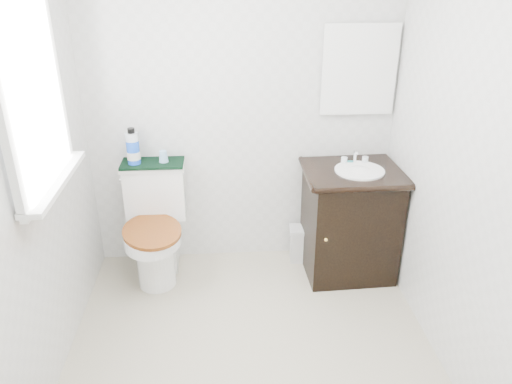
{
  "coord_description": "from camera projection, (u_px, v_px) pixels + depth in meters",
  "views": [
    {
      "loc": [
        -0.14,
        -2.23,
        2.15
      ],
      "look_at": [
        0.07,
        0.75,
        0.75
      ],
      "focal_mm": 35.0,
      "sensor_mm": 36.0,
      "label": 1
    }
  ],
  "objects": [
    {
      "name": "towel",
      "position": [
        152.0,
        163.0,
        3.52
      ],
      "size": [
        0.44,
        0.22,
        0.02
      ],
      "primitive_type": "cube",
      "color": "black",
      "rests_on": "toilet"
    },
    {
      "name": "window",
      "position": [
        30.0,
        93.0,
        2.43
      ],
      "size": [
        0.02,
        0.7,
        0.9
      ],
      "primitive_type": "cube",
      "color": "white",
      "rests_on": "wall_left"
    },
    {
      "name": "toilet",
      "position": [
        156.0,
        230.0,
        3.61
      ],
      "size": [
        0.49,
        0.67,
        0.82
      ],
      "color": "white",
      "rests_on": "floor"
    },
    {
      "name": "soap_bar",
      "position": [
        351.0,
        162.0,
        3.56
      ],
      "size": [
        0.07,
        0.05,
        0.02
      ],
      "primitive_type": "ellipsoid",
      "color": "teal",
      "rests_on": "vanity"
    },
    {
      "name": "wall_front",
      "position": [
        280.0,
        347.0,
        1.34
      ],
      "size": [
        2.4,
        0.0,
        2.4
      ],
      "primitive_type": "plane",
      "rotation": [
        -1.57,
        0.0,
        0.0
      ],
      "color": "silver",
      "rests_on": "ground"
    },
    {
      "name": "wall_right",
      "position": [
        471.0,
        167.0,
        2.49
      ],
      "size": [
        0.0,
        2.4,
        2.4
      ],
      "primitive_type": "plane",
      "rotation": [
        1.57,
        0.0,
        -1.57
      ],
      "color": "silver",
      "rests_on": "ground"
    },
    {
      "name": "trash_bin",
      "position": [
        302.0,
        243.0,
        3.86
      ],
      "size": [
        0.2,
        0.17,
        0.28
      ],
      "color": "silver",
      "rests_on": "floor"
    },
    {
      "name": "floor",
      "position": [
        253.0,
        361.0,
        2.94
      ],
      "size": [
        2.4,
        2.4,
        0.0
      ],
      "primitive_type": "plane",
      "color": "beige",
      "rests_on": "ground"
    },
    {
      "name": "wall_left",
      "position": [
        20.0,
        180.0,
        2.35
      ],
      "size": [
        0.0,
        2.4,
        2.4
      ],
      "primitive_type": "plane",
      "rotation": [
        1.57,
        0.0,
        1.57
      ],
      "color": "silver",
      "rests_on": "ground"
    },
    {
      "name": "cup",
      "position": [
        163.0,
        156.0,
        3.51
      ],
      "size": [
        0.07,
        0.07,
        0.08
      ],
      "primitive_type": "cone",
      "color": "#8ABBE2",
      "rests_on": "towel"
    },
    {
      "name": "mirror",
      "position": [
        359.0,
        70.0,
        3.43
      ],
      "size": [
        0.5,
        0.02,
        0.6
      ],
      "primitive_type": "cube",
      "color": "silver",
      "rests_on": "wall_back"
    },
    {
      "name": "vanity",
      "position": [
        350.0,
        219.0,
        3.62
      ],
      "size": [
        0.68,
        0.59,
        0.92
      ],
      "color": "black",
      "rests_on": "floor"
    },
    {
      "name": "mouthwash_bottle",
      "position": [
        133.0,
        148.0,
        3.45
      ],
      "size": [
        0.09,
        0.09,
        0.26
      ],
      "color": "blue",
      "rests_on": "towel"
    },
    {
      "name": "wall_back",
      "position": [
        241.0,
        107.0,
        3.51
      ],
      "size": [
        2.4,
        0.0,
        2.4
      ],
      "primitive_type": "plane",
      "rotation": [
        1.57,
        0.0,
        0.0
      ],
      "color": "silver",
      "rests_on": "ground"
    }
  ]
}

